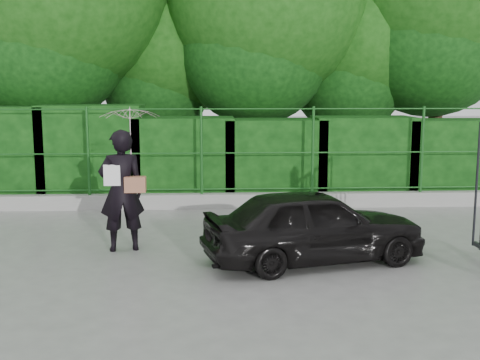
{
  "coord_description": "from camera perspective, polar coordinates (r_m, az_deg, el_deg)",
  "views": [
    {
      "loc": [
        0.57,
        -7.77,
        2.56
      ],
      "look_at": [
        1.03,
        1.3,
        1.1
      ],
      "focal_mm": 45.0,
      "sensor_mm": 36.0,
      "label": 1
    }
  ],
  "objects": [
    {
      "name": "ground",
      "position": [
        8.2,
        -6.82,
        -9.12
      ],
      "size": [
        80.0,
        80.0,
        0.0
      ],
      "primitive_type": "plane",
      "color": "gray"
    },
    {
      "name": "kerb",
      "position": [
        12.52,
        -5.45,
        -2.02
      ],
      "size": [
        14.0,
        0.25,
        0.3
      ],
      "primitive_type": "cube",
      "color": "#9E9E99",
      "rests_on": "ground"
    },
    {
      "name": "fence",
      "position": [
        12.35,
        -4.5,
        2.78
      ],
      "size": [
        14.13,
        0.06,
        1.8
      ],
      "color": "#174B18",
      "rests_on": "kerb"
    },
    {
      "name": "hedge",
      "position": [
        13.39,
        -6.08,
        2.18
      ],
      "size": [
        14.2,
        1.2,
        2.11
      ],
      "color": "black",
      "rests_on": "ground"
    },
    {
      "name": "trees",
      "position": [
        15.65,
        -0.82,
        16.68
      ],
      "size": [
        17.1,
        6.15,
        8.08
      ],
      "color": "black",
      "rests_on": "ground"
    },
    {
      "name": "woman",
      "position": [
        9.33,
        -10.73,
        1.85
      ],
      "size": [
        0.98,
        0.91,
        2.22
      ],
      "color": "black",
      "rests_on": "ground"
    },
    {
      "name": "car",
      "position": [
        8.73,
        7.02,
        -4.29
      ],
      "size": [
        3.41,
        2.02,
        1.09
      ],
      "primitive_type": "imported",
      "rotation": [
        0.0,
        0.0,
        1.82
      ],
      "color": "black",
      "rests_on": "ground"
    }
  ]
}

